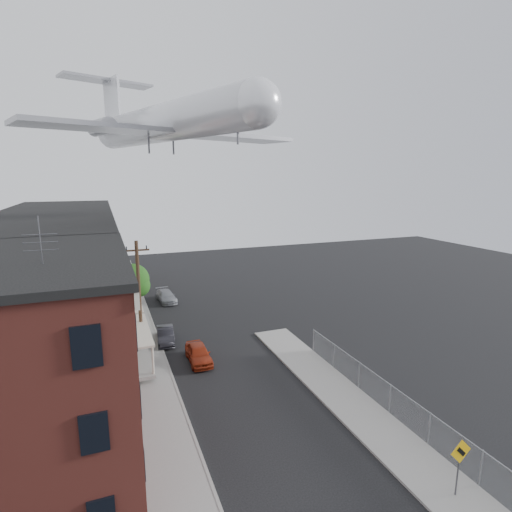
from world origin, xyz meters
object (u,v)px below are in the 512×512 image
Objects in this scene: warning_sign at (460,459)px; utility_pole at (139,298)px; car_far at (166,296)px; street_tree at (134,281)px; car_mid at (165,335)px; airplane at (162,123)px; car_near at (198,353)px.

warning_sign is 0.31× the size of utility_pole.
car_far is (3.80, 13.23, -4.07)m from utility_pole.
street_tree is (0.33, 9.92, -1.22)m from utility_pole.
car_mid is (1.72, -7.84, -2.83)m from street_tree.
utility_pole is 1.73× the size of street_tree.
car_far is (3.47, 3.31, -2.84)m from street_tree.
warning_sign is at bearing -82.16° from car_far.
warning_sign is 30.96m from street_tree.
street_tree is 5.57m from car_far.
airplane is (0.78, 1.72, 17.14)m from car_mid.
car_near reaches higher than car_mid.
street_tree reaches higher than car_far.
warning_sign reaches higher than car_far.
car_near is 15.65m from car_far.
warning_sign is 0.72× the size of car_near.
warning_sign is at bearing -61.03° from car_mid.
car_near reaches higher than car_far.
warning_sign is 29.04m from airplane.
warning_sign is 0.74× the size of car_mid.
airplane is (2.82, 3.80, 13.09)m from utility_pole.
car_mid is (-9.15, 21.11, -1.26)m from warning_sign.
utility_pole is at bearing -111.10° from car_far.
car_far is at bearing 84.08° from airplane.
car_near is at bearing -95.08° from car_far.
airplane is at bearing 99.83° from car_near.
airplane is at bearing 110.16° from warning_sign.
car_far is 19.60m from airplane.
car_mid is 11.29m from car_far.
airplane is (-0.98, 6.22, 17.10)m from car_near.
airplane is (-0.98, -9.43, 17.15)m from car_far.
warning_sign is 0.67× the size of car_far.
utility_pole reaches higher than car_near.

